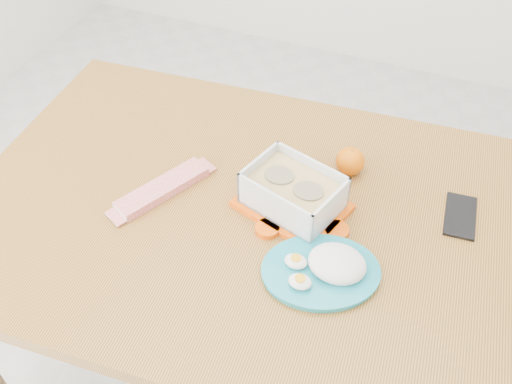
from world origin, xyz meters
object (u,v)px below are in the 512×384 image
at_px(dining_table, 256,236).
at_px(orange_fruit, 350,161).
at_px(food_container, 293,193).
at_px(smartphone, 460,216).
at_px(rice_plate, 326,267).

height_order(dining_table, orange_fruit, orange_fruit).
bearing_deg(food_container, smartphone, 34.52).
height_order(food_container, smartphone, food_container).
distance_m(dining_table, orange_fruit, 0.29).
bearing_deg(food_container, dining_table, -133.73).
bearing_deg(orange_fruit, rice_plate, -82.80).
relative_size(dining_table, orange_fruit, 20.44).
bearing_deg(orange_fruit, smartphone, -10.27).
bearing_deg(rice_plate, dining_table, 127.45).
bearing_deg(orange_fruit, dining_table, -127.63).
bearing_deg(dining_table, smartphone, 15.70).
bearing_deg(smartphone, food_container, -166.97).
bearing_deg(smartphone, rice_plate, -136.00).
bearing_deg(smartphone, orange_fruit, 164.88).
height_order(dining_table, smartphone, smartphone).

